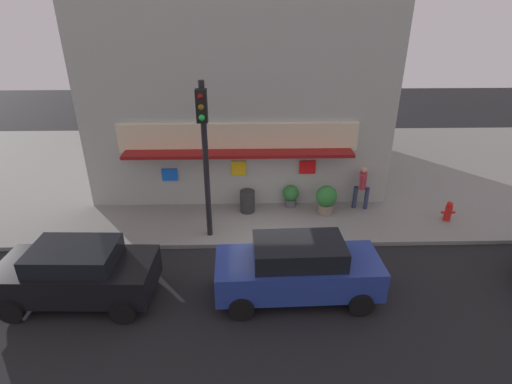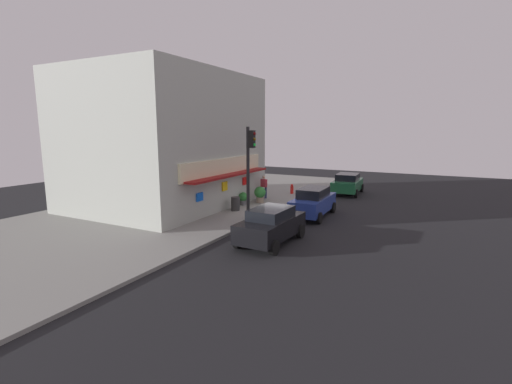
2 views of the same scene
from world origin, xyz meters
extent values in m
plane|color=black|center=(0.00, 0.00, 0.00)|extent=(51.41, 51.41, 0.00)
cube|color=gray|center=(0.00, 6.37, 0.07)|extent=(34.27, 12.73, 0.14)
cube|color=#ADB2A8|center=(-0.96, 7.31, 4.39)|extent=(11.31, 8.89, 8.49)
cube|color=beige|center=(-0.96, 2.79, 2.86)|extent=(8.59, 0.16, 1.04)
cube|color=maroon|center=(-0.96, 2.44, 2.39)|extent=(8.14, 0.90, 0.12)
cube|color=blue|center=(-3.56, 2.81, 1.42)|extent=(0.57, 0.08, 0.47)
cube|color=yellow|center=(-0.98, 2.81, 1.66)|extent=(0.54, 0.08, 0.56)
cube|color=red|center=(1.59, 2.81, 1.68)|extent=(0.61, 0.08, 0.52)
cylinder|color=black|center=(-1.95, 0.64, 2.70)|extent=(0.18, 0.18, 5.11)
cube|color=black|center=(-1.95, 0.39, 4.58)|extent=(0.32, 0.28, 0.95)
sphere|color=maroon|center=(-1.95, 0.24, 4.88)|extent=(0.18, 0.18, 0.18)
sphere|color=brown|center=(-1.95, 0.24, 4.58)|extent=(0.18, 0.18, 0.18)
sphere|color=#1ED83F|center=(-1.95, 0.24, 4.28)|extent=(0.18, 0.18, 0.18)
cylinder|color=red|center=(6.50, 1.39, 0.43)|extent=(0.25, 0.25, 0.58)
sphere|color=red|center=(6.50, 1.39, 0.79)|extent=(0.21, 0.21, 0.21)
cylinder|color=red|center=(6.32, 1.39, 0.46)|extent=(0.12, 0.10, 0.10)
cylinder|color=red|center=(6.68, 1.39, 0.46)|extent=(0.12, 0.10, 0.10)
cylinder|color=#2D2D2D|center=(-0.67, 2.24, 0.56)|extent=(0.55, 0.55, 0.84)
cylinder|color=navy|center=(3.81, 2.35, 0.58)|extent=(0.20, 0.20, 0.87)
cylinder|color=navy|center=(3.41, 2.46, 0.58)|extent=(0.20, 0.20, 0.87)
cube|color=#B2333F|center=(3.61, 2.40, 1.29)|extent=(0.35, 0.50, 0.56)
sphere|color=tan|center=(3.61, 2.40, 1.71)|extent=(0.22, 0.22, 0.22)
cylinder|color=#B2333F|center=(3.68, 2.64, 1.26)|extent=(0.12, 0.12, 0.50)
cylinder|color=#B2333F|center=(3.54, 2.16, 1.26)|extent=(0.12, 0.12, 0.50)
cylinder|color=gray|center=(2.21, 2.00, 0.33)|extent=(0.51, 0.51, 0.38)
sphere|color=#2D7A33|center=(2.21, 2.00, 0.86)|extent=(0.78, 0.78, 0.78)
cylinder|color=#59595B|center=(0.98, 2.62, 0.29)|extent=(0.42, 0.42, 0.30)
sphere|color=#2D7A33|center=(0.98, 2.62, 0.70)|extent=(0.60, 0.60, 0.60)
cube|color=navy|center=(0.65, -2.33, 0.75)|extent=(4.38, 1.77, 0.85)
cube|color=black|center=(0.65, -2.33, 1.44)|extent=(2.38, 1.45, 0.54)
cylinder|color=black|center=(2.14, -1.46, 0.32)|extent=(0.65, 0.24, 0.64)
cylinder|color=black|center=(2.19, -3.12, 0.32)|extent=(0.65, 0.24, 0.64)
cylinder|color=black|center=(-0.89, -1.54, 0.32)|extent=(0.65, 0.24, 0.64)
cylinder|color=black|center=(-0.85, -3.20, 0.32)|extent=(0.65, 0.24, 0.64)
cube|color=black|center=(-5.15, -2.31, 0.74)|extent=(4.05, 1.88, 0.84)
cube|color=black|center=(-5.15, -2.31, 1.39)|extent=(2.20, 1.54, 0.47)
cylinder|color=black|center=(-3.73, -1.48, 0.32)|extent=(0.65, 0.24, 0.64)
cylinder|color=black|center=(-3.79, -3.23, 0.32)|extent=(0.65, 0.24, 0.64)
cylinder|color=black|center=(-6.52, -1.39, 0.32)|extent=(0.65, 0.24, 0.64)
cylinder|color=black|center=(-6.58, -3.14, 0.32)|extent=(0.65, 0.24, 0.64)
camera|label=1|loc=(-0.68, -10.91, 7.30)|focal=27.95mm
camera|label=2|loc=(-19.63, -9.13, 5.14)|focal=25.57mm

